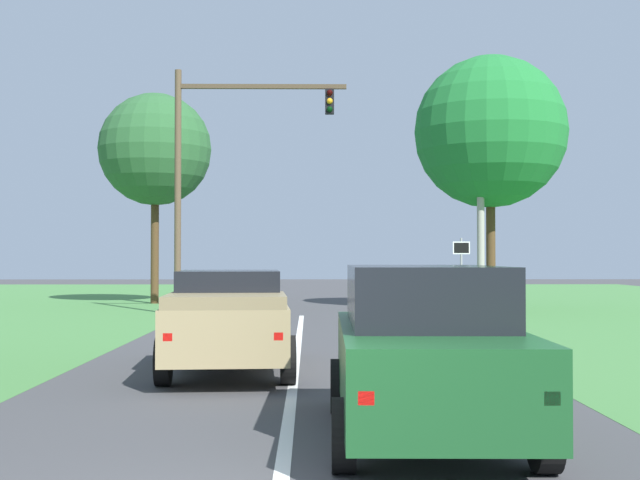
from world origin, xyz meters
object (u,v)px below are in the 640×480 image
pickup_truck_lead (230,318)px  traffic_light (217,158)px  red_suv_near (425,348)px  keep_moving_sign (461,267)px  oak_tree_right (490,132)px  extra_tree_1 (155,150)px  utility_pole_right (481,189)px

pickup_truck_lead → traffic_light: size_ratio=0.64×
red_suv_near → pickup_truck_lead: red_suv_near is taller
keep_moving_sign → oak_tree_right: oak_tree_right is taller
extra_tree_1 → red_suv_near: bearing=-73.4°
oak_tree_right → extra_tree_1: 14.96m
oak_tree_right → pickup_truck_lead: bearing=-116.3°
utility_pole_right → extra_tree_1: 14.95m
red_suv_near → utility_pole_right: bearing=76.6°
pickup_truck_lead → utility_pole_right: size_ratio=0.61×
pickup_truck_lead → utility_pole_right: utility_pole_right is taller
utility_pole_right → extra_tree_1: size_ratio=0.98×
red_suv_near → traffic_light: (-4.69, 20.48, 4.67)m
keep_moving_sign → utility_pole_right: 4.02m
pickup_truck_lead → traffic_light: traffic_light is taller
keep_moving_sign → utility_pole_right: utility_pole_right is taller
traffic_light → oak_tree_right: 10.86m
utility_pole_right → extra_tree_1: bearing=155.9°
oak_tree_right → extra_tree_1: bearing=160.5°
keep_moving_sign → oak_tree_right: (1.81, 3.53, 5.26)m
extra_tree_1 → pickup_truck_lead: bearing=-76.2°
keep_moving_sign → oak_tree_right: bearing=62.8°
pickup_truck_lead → utility_pole_right: 18.57m
utility_pole_right → red_suv_near: bearing=-103.4°
pickup_truck_lead → traffic_light: 15.82m
extra_tree_1 → utility_pole_right: bearing=-24.1°
traffic_light → keep_moving_sign: 9.60m
keep_moving_sign → extra_tree_1: extra_tree_1 is taller
traffic_light → keep_moving_sign: size_ratio=3.22×
keep_moving_sign → red_suv_near: bearing=-101.7°
red_suv_near → extra_tree_1: size_ratio=0.52×
extra_tree_1 → oak_tree_right: bearing=-19.5°
pickup_truck_lead → extra_tree_1: size_ratio=0.60×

